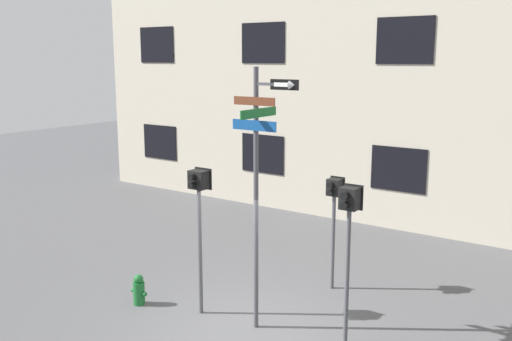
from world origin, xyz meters
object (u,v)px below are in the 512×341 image
pedestrian_signal_right (349,222)px  pedestrian_signal_left (199,201)px  pedestrian_signal_across (334,203)px  street_sign_pole (259,176)px  fire_hydrant (139,290)px

pedestrian_signal_right → pedestrian_signal_left: bearing=-169.7°
pedestrian_signal_left → pedestrian_signal_across: (1.58, 2.62, -0.36)m
street_sign_pole → pedestrian_signal_right: (1.61, 0.41, -0.69)m
pedestrian_signal_right → fire_hydrant: pedestrian_signal_right is taller
fire_hydrant → pedestrian_signal_left: bearing=17.6°
street_sign_pole → pedestrian_signal_across: size_ratio=1.94×
pedestrian_signal_across → street_sign_pole: bearing=-96.0°
street_sign_pole → pedestrian_signal_right: street_sign_pole is taller
pedestrian_signal_left → pedestrian_signal_across: bearing=59.0°
street_sign_pole → fire_hydrant: (-2.64, -0.54, -2.63)m
pedestrian_signal_right → pedestrian_signal_across: (-1.35, 2.09, -0.31)m
pedestrian_signal_left → pedestrian_signal_right: (2.92, 0.53, -0.06)m
pedestrian_signal_across → pedestrian_signal_left: bearing=-121.0°
pedestrian_signal_right → fire_hydrant: 4.76m
street_sign_pole → pedestrian_signal_left: size_ratio=1.66×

